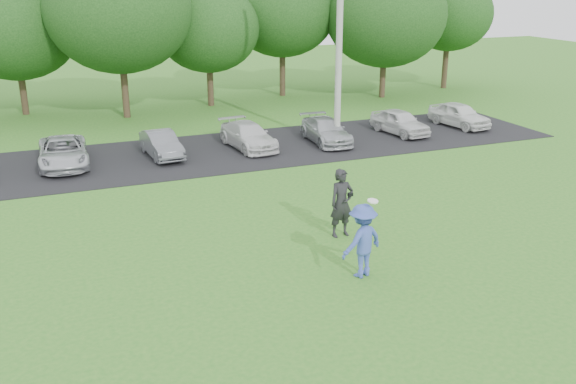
# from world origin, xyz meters

# --- Properties ---
(ground) EXTENTS (100.00, 100.00, 0.00)m
(ground) POSITION_xyz_m (0.00, 0.00, 0.00)
(ground) COLOR #2D7220
(ground) RESTS_ON ground
(parking_lot) EXTENTS (32.00, 6.50, 0.03)m
(parking_lot) POSITION_xyz_m (0.00, 13.00, 0.01)
(parking_lot) COLOR black
(parking_lot) RESTS_ON ground
(utility_pole) EXTENTS (0.28, 0.28, 10.69)m
(utility_pole) POSITION_xyz_m (5.87, 12.29, 5.35)
(utility_pole) COLOR #A1A09B
(utility_pole) RESTS_ON ground
(frisbee_player) EXTENTS (1.40, 1.05, 2.11)m
(frisbee_player) POSITION_xyz_m (0.70, 0.23, 0.97)
(frisbee_player) COLOR #3C51AB
(frisbee_player) RESTS_ON ground
(camera_bystander) EXTENTS (0.78, 0.54, 2.03)m
(camera_bystander) POSITION_xyz_m (1.38, 2.78, 1.02)
(camera_bystander) COLOR black
(camera_bystander) RESTS_ON ground
(parked_cars) EXTENTS (27.96, 4.43, 1.22)m
(parked_cars) POSITION_xyz_m (-0.18, 13.05, 0.59)
(parked_cars) COLOR #521212
(parked_cars) RESTS_ON parking_lot
(tree_row) EXTENTS (42.39, 9.85, 8.64)m
(tree_row) POSITION_xyz_m (1.51, 22.76, 4.91)
(tree_row) COLOR #38281C
(tree_row) RESTS_ON ground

